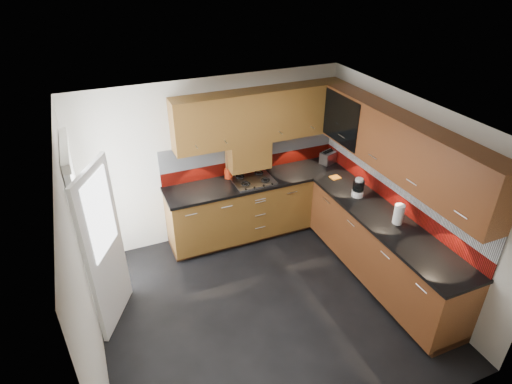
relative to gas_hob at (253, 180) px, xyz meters
name	(u,v)px	position (x,y,z in m)	size (l,w,h in m)	color
room	(266,204)	(-0.45, -1.47, 0.54)	(4.00, 3.80, 2.64)	black
base_cabinets	(314,228)	(0.62, -0.75, -0.52)	(2.70, 3.20, 0.95)	brown
countertop	(316,199)	(0.60, -0.77, -0.03)	(2.72, 3.22, 0.04)	black
backsplash	(324,170)	(0.83, -0.54, 0.26)	(2.70, 3.20, 0.54)	maroon
upper_cabinets	(330,131)	(0.78, -0.69, 0.88)	(2.50, 3.20, 0.72)	brown
extractor_hood	(248,155)	(0.00, 0.17, 0.33)	(0.60, 0.33, 0.40)	brown
glass_cabinet	(350,116)	(1.26, -0.40, 0.91)	(0.32, 0.80, 0.66)	black
back_door	(93,239)	(-2.23, -0.72, 0.08)	(0.42, 1.19, 2.04)	white
gas_hob	(253,180)	(0.00, 0.00, 0.00)	(0.58, 0.51, 0.04)	silver
utensil_pot	(228,172)	(-0.29, 0.22, 0.08)	(0.12, 0.12, 0.42)	red
toaster	(328,157)	(1.30, 0.09, 0.08)	(0.30, 0.24, 0.19)	silver
food_processor	(358,188)	(1.14, -0.94, 0.11)	(0.16, 0.16, 0.26)	white
paper_towel	(399,214)	(1.21, -1.67, 0.11)	(0.12, 0.12, 0.25)	white
orange_cloth	(335,177)	(1.13, -0.39, -0.01)	(0.14, 0.12, 0.02)	orange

